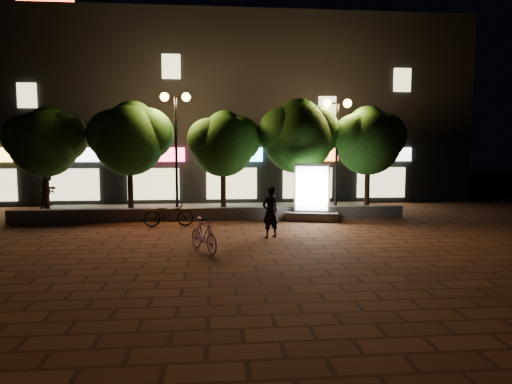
{
  "coord_description": "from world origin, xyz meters",
  "views": [
    {
      "loc": [
        0.15,
        -14.22,
        2.91
      ],
      "look_at": [
        1.59,
        1.5,
        1.37
      ],
      "focal_mm": 31.4,
      "sensor_mm": 36.0,
      "label": 1
    }
  ],
  "objects": [
    {
      "name": "pedestrian",
      "position": [
        -7.35,
        6.66,
        1.03
      ],
      "size": [
        0.94,
        1.08,
        1.9
      ],
      "primitive_type": "imported",
      "rotation": [
        0.0,
        0.0,
        1.3
      ],
      "color": "black",
      "rests_on": "sidewalk"
    },
    {
      "name": "tree_right",
      "position": [
        3.86,
        5.46,
        3.57
      ],
      "size": [
        3.72,
        3.1,
        5.07
      ],
      "color": "black",
      "rests_on": "sidewalk"
    },
    {
      "name": "ground",
      "position": [
        0.0,
        0.0,
        0.0
      ],
      "size": [
        80.0,
        80.0,
        0.0
      ],
      "primitive_type": "plane",
      "color": "brown",
      "rests_on": "ground"
    },
    {
      "name": "ad_kiosk",
      "position": [
        4.05,
        3.5,
        0.93
      ],
      "size": [
        2.31,
        1.53,
        2.29
      ],
      "color": "slate",
      "rests_on": "ground"
    },
    {
      "name": "sidewalk",
      "position": [
        0.0,
        6.5,
        0.04
      ],
      "size": [
        16.0,
        5.0,
        0.08
      ],
      "primitive_type": "cube",
      "color": "slate",
      "rests_on": "ground"
    },
    {
      "name": "tree_far_right",
      "position": [
        7.05,
        5.46,
        3.37
      ],
      "size": [
        3.48,
        2.9,
        4.76
      ],
      "color": "black",
      "rests_on": "sidewalk"
    },
    {
      "name": "street_lamp_right",
      "position": [
        5.5,
        5.2,
        3.89
      ],
      "size": [
        1.26,
        0.36,
        4.98
      ],
      "color": "black",
      "rests_on": "sidewalk"
    },
    {
      "name": "tree_mid",
      "position": [
        0.55,
        5.46,
        3.22
      ],
      "size": [
        3.24,
        2.7,
        4.5
      ],
      "color": "black",
      "rests_on": "sidewalk"
    },
    {
      "name": "scooter_parked",
      "position": [
        -1.6,
        2.53,
        0.49
      ],
      "size": [
        1.92,
        0.86,
        0.98
      ],
      "primitive_type": "imported",
      "rotation": [
        0.0,
        0.0,
        1.69
      ],
      "color": "black",
      "rests_on": "ground"
    },
    {
      "name": "building_block",
      "position": [
        -0.01,
        12.99,
        5.0
      ],
      "size": [
        28.0,
        8.12,
        11.3
      ],
      "color": "black",
      "rests_on": "ground"
    },
    {
      "name": "scooter_pink",
      "position": [
        -0.19,
        -1.72,
        0.48
      ],
      "size": [
        1.13,
        1.63,
        0.96
      ],
      "primitive_type": "imported",
      "rotation": [
        0.0,
        0.0,
        0.47
      ],
      "color": "#BB75AD",
      "rests_on": "ground"
    },
    {
      "name": "retaining_wall",
      "position": [
        0.0,
        4.0,
        0.25
      ],
      "size": [
        16.0,
        0.45,
        0.5
      ],
      "primitive_type": "cube",
      "color": "slate",
      "rests_on": "ground"
    },
    {
      "name": "rider",
      "position": [
        1.93,
        0.1,
        0.85
      ],
      "size": [
        0.74,
        0.66,
        1.7
      ],
      "primitive_type": "imported",
      "rotation": [
        0.0,
        0.0,
        3.66
      ],
      "color": "black",
      "rests_on": "ground"
    },
    {
      "name": "tree_left",
      "position": [
        -3.45,
        5.46,
        3.44
      ],
      "size": [
        3.6,
        3.0,
        4.89
      ],
      "color": "black",
      "rests_on": "sidewalk"
    },
    {
      "name": "street_lamp_left",
      "position": [
        -1.5,
        5.2,
        4.03
      ],
      "size": [
        1.26,
        0.36,
        5.18
      ],
      "color": "black",
      "rests_on": "sidewalk"
    },
    {
      "name": "tree_far_left",
      "position": [
        -6.95,
        5.46,
        3.29
      ],
      "size": [
        3.36,
        2.8,
        4.63
      ],
      "color": "black",
      "rests_on": "sidewalk"
    }
  ]
}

